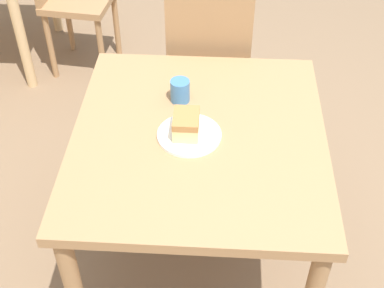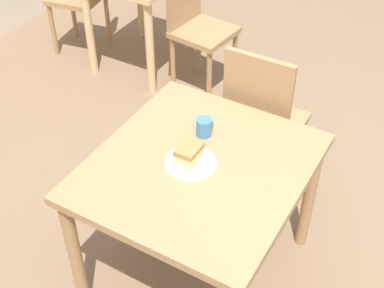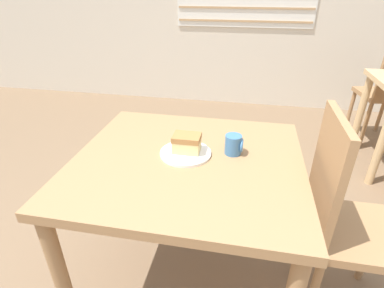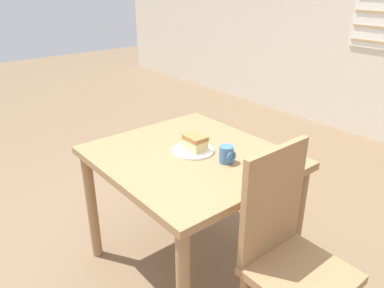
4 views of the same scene
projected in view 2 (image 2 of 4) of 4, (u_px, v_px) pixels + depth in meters
The scene contains 7 objects.
ground_plane at pixel (268, 276), 2.72m from camera, with size 14.00×14.00×0.00m, color #7A6047.
dining_table_near at pixel (199, 181), 2.35m from camera, with size 0.97×0.88×0.73m.
chair_near_window at pixel (262, 121), 2.85m from camera, with size 0.38×0.38×0.97m.
chair_far_corner at pixel (196, 21), 3.71m from camera, with size 0.42×0.42×0.97m.
plate at pixel (191, 163), 2.28m from camera, with size 0.22×0.22×0.01m.
cake_slice at pixel (189, 154), 2.26m from camera, with size 0.12×0.09×0.08m.
coffee_mug at pixel (204, 127), 2.41m from camera, with size 0.08×0.07×0.09m.
Camera 2 is at (-1.60, -0.48, 2.27)m, focal length 50.00 mm.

